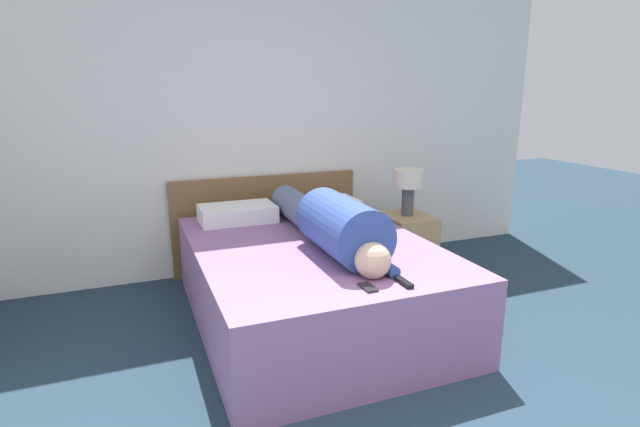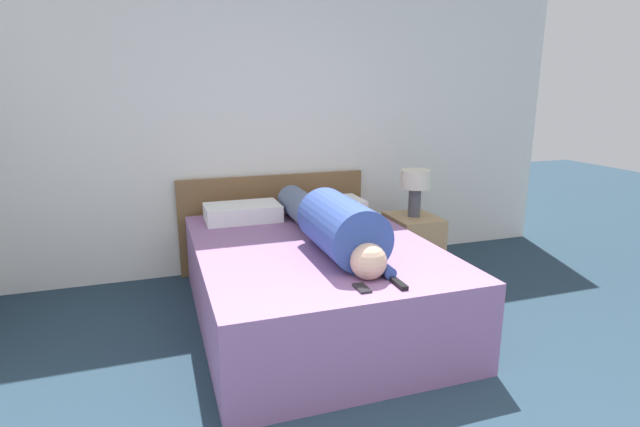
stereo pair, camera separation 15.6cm
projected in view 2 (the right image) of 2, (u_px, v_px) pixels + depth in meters
wall_back at (269, 124)px, 4.37m from camera, size 5.71×0.06×2.60m
bed at (313, 282)px, 3.51m from camera, size 1.57×2.07×0.57m
headboard at (274, 222)px, 4.53m from camera, size 1.69×0.04×0.86m
nightstand at (412, 246)px, 4.36m from camera, size 0.39×0.48×0.54m
table_lamp at (415, 184)px, 4.22m from camera, size 0.26×0.26×0.40m
person_lying at (331, 223)px, 3.34m from camera, size 0.38×1.73×0.38m
pillow_near_headboard at (243, 212)px, 4.02m from camera, size 0.59×0.36×0.13m
pillow_second at (329, 206)px, 4.25m from camera, size 0.56×0.36×0.12m
tv_remote at (399, 284)px, 2.70m from camera, size 0.04×0.15×0.02m
cell_phone at (362, 288)px, 2.66m from camera, size 0.06×0.13×0.01m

